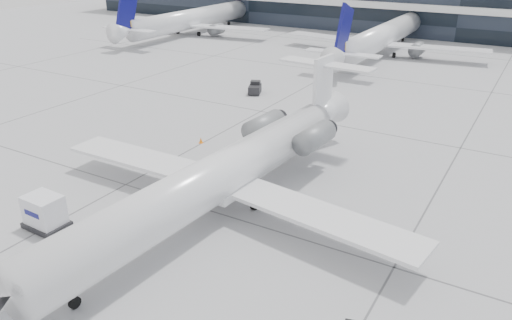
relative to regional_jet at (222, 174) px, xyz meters
The scene contains 9 objects.
ground 3.22m from the regional_jet, 17.16° to the right, with size 220.00×220.00×0.00m, color #969699.
terminal 81.53m from the regional_jet, 88.80° to the left, with size 170.00×22.00×10.00m, color black.
bg_jet_left 69.64m from the regional_jet, 128.48° to the left, with size 32.00×40.00×9.60m, color white, non-canonical shape.
bg_jet_center 54.90m from the regional_jet, 96.59° to the left, with size 32.00×40.00×9.60m, color white, non-canonical shape.
regional_jet is the anchor object (origin of this frame).
baggage_tug 14.33m from the regional_jet, 102.08° to the right, with size 2.06×2.55×1.41m.
cargo_uld 11.23m from the regional_jet, 138.12° to the right, with size 2.67×2.01×2.14m.
traffic_cone 12.56m from the regional_jet, 133.11° to the left, with size 0.48×0.48×0.53m.
far_tug 27.82m from the regional_jet, 116.19° to the left, with size 2.05×2.55×1.41m.
Camera 1 is at (14.97, -23.44, 16.52)m, focal length 35.00 mm.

